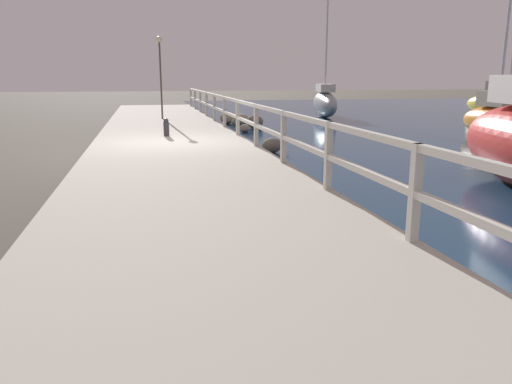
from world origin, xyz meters
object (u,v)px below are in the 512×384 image
sailboat_gray (325,103)px  sailboat_orange (497,119)px  sailboat_yellow (507,104)px  dock_lamp (160,62)px  mooring_bollard (166,127)px

sailboat_gray → sailboat_orange: sailboat_gray is taller
sailboat_gray → sailboat_orange: bearing=-64.3°
sailboat_yellow → sailboat_orange: sailboat_yellow is taller
dock_lamp → sailboat_orange: 12.56m
sailboat_yellow → sailboat_gray: 8.58m
dock_lamp → sailboat_orange: sailboat_orange is taller
dock_lamp → sailboat_yellow: bearing=-0.4°
mooring_bollard → sailboat_gray: bearing=49.4°
dock_lamp → sailboat_gray: size_ratio=0.50×
sailboat_yellow → sailboat_gray: (-7.80, 3.59, -0.02)m
sailboat_gray → sailboat_orange: size_ratio=1.07×
mooring_bollard → sailboat_yellow: bearing=21.0°
sailboat_yellow → sailboat_orange: 8.49m
mooring_bollard → sailboat_gray: sailboat_gray is taller
sailboat_orange → dock_lamp: bearing=151.5°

